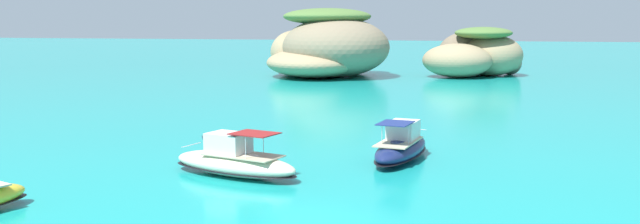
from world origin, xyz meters
The scene contains 4 objects.
islet_large centered at (-11.44, 60.92, 3.33)m, with size 19.86×19.17×8.56m.
islet_small centered at (7.05, 65.51, 2.46)m, with size 14.49×14.99×6.22m.
motorboat_navy centered at (2.30, 12.00, 0.67)m, with size 3.22×6.97×2.11m.
motorboat_cream centered at (-4.98, 6.74, 0.68)m, with size 7.06×4.01×2.12m.
Camera 1 is at (5.31, -22.16, 7.28)m, focal length 37.50 mm.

